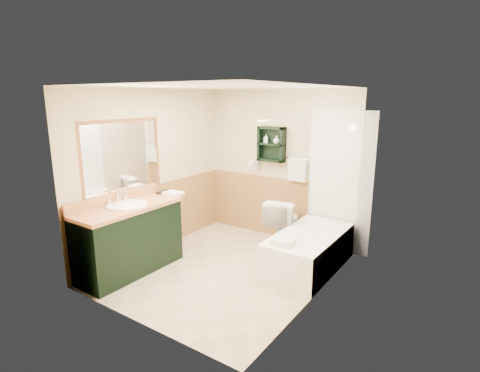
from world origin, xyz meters
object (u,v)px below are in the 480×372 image
toilet (284,223)px  vanity_book (160,184)px  bathtub (309,251)px  wall_shelf (271,144)px  hair_dryer (256,164)px  vanity (130,239)px  soap_bottle_b (276,140)px  soap_bottle_a (266,141)px

toilet → vanity_book: (-1.46, -1.13, 0.64)m
toilet → vanity_book: 1.95m
bathtub → toilet: toilet is taller
wall_shelf → vanity_book: bearing=-126.8°
wall_shelf → bathtub: wall_shelf is taller
hair_dryer → vanity: (-0.59, -2.18, -0.74)m
vanity → vanity_book: (-0.17, 0.74, 0.57)m
soap_bottle_b → vanity: bearing=-114.7°
soap_bottle_b → vanity_book: bearing=-129.3°
toilet → vanity: bearing=43.7°
soap_bottle_b → toilet: bearing=-42.2°
vanity_book → vanity: bearing=-82.7°
hair_dryer → soap_bottle_a: soap_bottle_a is taller
hair_dryer → toilet: size_ratio=0.30×
toilet → soap_bottle_a: bearing=-40.8°
bathtub → soap_bottle_b: (-0.93, 0.72, 1.37)m
hair_dryer → soap_bottle_b: soap_bottle_b is taller
hair_dryer → bathtub: bearing=-29.6°
vanity → vanity_book: size_ratio=6.23×
hair_dryer → vanity_book: 1.64m
hair_dryer → soap_bottle_a: bearing=-8.5°
vanity → toilet: vanity is taller
soap_bottle_b → wall_shelf: bearing=176.9°
toilet → soap_bottle_a: (-0.50, 0.28, 1.20)m
hair_dryer → bathtub: (1.33, -0.75, -0.95)m
hair_dryer → vanity_book: hair_dryer is taller
wall_shelf → vanity: bearing=-112.5°
bathtub → vanity_book: vanity_book is taller
wall_shelf → soap_bottle_b: bearing=-3.1°
hair_dryer → soap_bottle_a: 0.45m
vanity_book → bathtub: bearing=13.0°
vanity → soap_bottle_a: 2.56m
wall_shelf → bathtub: size_ratio=0.37×
vanity_book → soap_bottle_b: size_ratio=1.82×
bathtub → soap_bottle_b: 1.80m
soap_bottle_b → bathtub: bearing=-37.8°
toilet → soap_bottle_a: size_ratio=5.87×
vanity_book → soap_bottle_a: bearing=50.5°
hair_dryer → soap_bottle_b: bearing=-4.4°
bathtub → soap_bottle_a: soap_bottle_a is taller
toilet → soap_bottle_a: soap_bottle_a is taller
hair_dryer → wall_shelf: bearing=-4.8°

